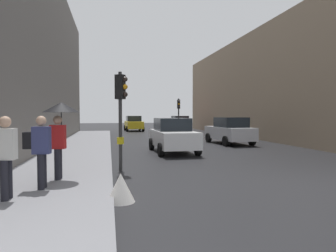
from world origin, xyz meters
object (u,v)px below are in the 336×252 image
object	(u,v)px
car_white_compact	(173,135)
car_silver_hatchback	(230,131)
pedestrian_with_grey_backpack	(40,148)
pedestrian_with_umbrella	(60,119)
car_red_sedan	(179,123)
pedestrian_with_black_backpack	(4,152)
warning_sign_triangle	(121,188)
traffic_light_near_right	(121,103)
traffic_light_far_median	(179,110)
car_yellow_taxi	(134,123)

from	to	relation	value
car_white_compact	car_silver_hatchback	world-z (taller)	same
pedestrian_with_grey_backpack	pedestrian_with_umbrella	bearing A→B (deg)	72.85
car_silver_hatchback	pedestrian_with_grey_backpack	bearing A→B (deg)	-130.67
car_red_sedan	pedestrian_with_black_backpack	xyz separation A→B (m)	(-10.31, -27.71, 0.29)
pedestrian_with_grey_backpack	warning_sign_triangle	world-z (taller)	pedestrian_with_grey_backpack
traffic_light_near_right	warning_sign_triangle	xyz separation A→B (m)	(-0.16, -3.79, -2.04)
traffic_light_far_median	car_red_sedan	xyz separation A→B (m)	(1.69, 6.87, -1.48)
car_yellow_taxi	warning_sign_triangle	world-z (taller)	car_yellow_taxi
traffic_light_near_right	car_yellow_taxi	world-z (taller)	traffic_light_near_right
traffic_light_far_median	pedestrian_with_grey_backpack	size ratio (longest dim) A/B	1.93
traffic_light_near_right	pedestrian_with_umbrella	bearing A→B (deg)	-134.23
car_yellow_taxi	pedestrian_with_grey_backpack	bearing A→B (deg)	-99.20
warning_sign_triangle	car_white_compact	bearing A→B (deg)	70.54
car_red_sedan	car_silver_hatchback	bearing A→B (deg)	-91.20
traffic_light_near_right	car_white_compact	bearing A→B (deg)	58.68
traffic_light_near_right	warning_sign_triangle	bearing A→B (deg)	-92.42
pedestrian_with_umbrella	pedestrian_with_black_backpack	xyz separation A→B (m)	(-0.86, -1.90, -0.68)
car_silver_hatchback	pedestrian_with_grey_backpack	distance (m)	14.48
car_white_compact	warning_sign_triangle	world-z (taller)	car_white_compact
pedestrian_with_umbrella	warning_sign_triangle	bearing A→B (deg)	-51.95
traffic_light_near_right	traffic_light_far_median	size ratio (longest dim) A/B	1.00
pedestrian_with_black_backpack	warning_sign_triangle	distance (m)	2.58
car_red_sedan	pedestrian_with_black_backpack	bearing A→B (deg)	-110.40
car_white_compact	pedestrian_with_grey_backpack	world-z (taller)	pedestrian_with_grey_backpack
traffic_light_far_median	warning_sign_triangle	xyz separation A→B (m)	(-6.18, -20.95, -2.04)
car_white_compact	pedestrian_with_grey_backpack	bearing A→B (deg)	-123.17
car_silver_hatchback	car_red_sedan	size ratio (longest dim) A/B	1.01
warning_sign_triangle	traffic_light_far_median	bearing A→B (deg)	73.56
traffic_light_far_median	car_silver_hatchback	distance (m)	9.24
car_silver_hatchback	car_red_sedan	bearing A→B (deg)	88.80
car_yellow_taxi	pedestrian_with_grey_backpack	world-z (taller)	pedestrian_with_grey_backpack
traffic_light_near_right	car_white_compact	world-z (taller)	traffic_light_near_right
pedestrian_with_grey_backpack	traffic_light_far_median	bearing A→B (deg)	67.99
car_red_sedan	warning_sign_triangle	world-z (taller)	car_red_sedan
pedestrian_with_black_backpack	traffic_light_far_median	bearing A→B (deg)	67.53
traffic_light_far_median	pedestrian_with_umbrella	bearing A→B (deg)	-112.27
traffic_light_near_right	pedestrian_with_black_backpack	distance (m)	4.67
car_silver_hatchback	pedestrian_with_umbrella	xyz separation A→B (m)	(-9.11, -9.93, 0.96)
car_yellow_taxi	pedestrian_with_black_backpack	distance (m)	28.96
warning_sign_triangle	car_red_sedan	bearing A→B (deg)	74.21
car_yellow_taxi	warning_sign_triangle	distance (m)	28.76
traffic_light_far_median	car_white_compact	bearing A→B (deg)	-104.36
traffic_light_far_median	car_red_sedan	world-z (taller)	traffic_light_far_median
car_red_sedan	pedestrian_with_umbrella	world-z (taller)	pedestrian_with_umbrella
car_yellow_taxi	pedestrian_with_black_backpack	world-z (taller)	pedestrian_with_black_backpack
traffic_light_near_right	traffic_light_far_median	world-z (taller)	traffic_light_near_right
car_silver_hatchback	car_red_sedan	xyz separation A→B (m)	(0.33, 15.89, 0.00)
traffic_light_near_right	warning_sign_triangle	distance (m)	4.31
traffic_light_near_right	car_silver_hatchback	bearing A→B (deg)	47.84
traffic_light_near_right	car_red_sedan	world-z (taller)	traffic_light_near_right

